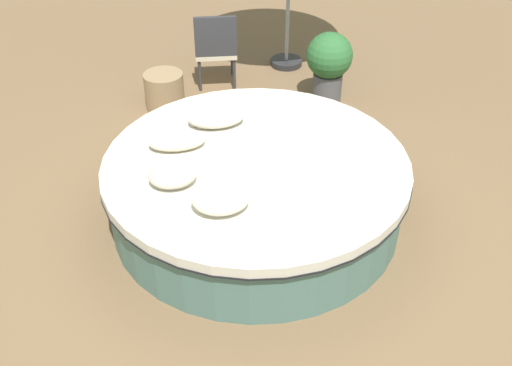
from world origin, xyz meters
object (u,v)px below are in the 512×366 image
Objects in this scene: throw_pillow_0 at (216,118)px; throw_pillow_3 at (221,198)px; planter at (329,62)px; round_bed at (256,188)px; throw_pillow_2 at (173,175)px; side_table at (164,91)px; patio_chair at (216,46)px; throw_pillow_1 at (177,141)px.

throw_pillow_0 is 1.31m from throw_pillow_3.
throw_pillow_0 is 2.12m from planter.
throw_pillow_2 is at bearing -163.13° from round_bed.
side_table is (-0.39, 2.87, -0.52)m from throw_pillow_3.
planter reaches higher than side_table.
throw_pillow_0 is at bearing -92.24° from patio_chair.
throw_pillow_0 is 0.55× the size of patio_chair.
round_bed is 2.47m from planter.
throw_pillow_2 is at bearing -117.08° from throw_pillow_0.
throw_pillow_0 is 1.14× the size of side_table.
throw_pillow_0 is 1.33× the size of throw_pillow_2.
side_table is at bearing 108.92° from round_bed.
throw_pillow_0 is 1.17× the size of throw_pillow_3.
patio_chair is 2.06× the size of side_table.
patio_chair is at bearing 155.88° from planter.
round_bed reaches higher than side_table.
throw_pillow_3 reaches higher than throw_pillow_0.
side_table is (-0.48, 1.57, -0.49)m from throw_pillow_0.
patio_chair is 1.12× the size of planter.
throw_pillow_0 is at bearing 62.92° from throw_pillow_2.
round_bed is at bearing -71.08° from side_table.
round_bed is 0.84m from throw_pillow_1.
throw_pillow_3 is at bearing -82.36° from side_table.
throw_pillow_1 is 1.12× the size of throw_pillow_3.
throw_pillow_2 reaches higher than side_table.
throw_pillow_0 is at bearing 41.83° from throw_pillow_1.
throw_pillow_2 reaches higher than round_bed.
throw_pillow_2 reaches higher than throw_pillow_1.
patio_chair is (-0.08, 2.71, 0.23)m from round_bed.
throw_pillow_2 is at bearing -89.44° from side_table.
throw_pillow_3 reaches higher than throw_pillow_2.
side_table is (-0.02, 2.47, -0.50)m from throw_pillow_2.
throw_pillow_1 is 1.28× the size of throw_pillow_2.
patio_chair is at bearing 75.93° from throw_pillow_1.
round_bed is 5.79× the size of side_table.
planter is at bearing 59.75° from round_bed.
round_bed is at bearing 16.87° from throw_pillow_2.
patio_chair is at bearing 84.25° from throw_pillow_0.
throw_pillow_0 is at bearing -72.92° from side_table.
throw_pillow_1 is 2.47m from patio_chair.
round_bed is 0.83m from throw_pillow_0.
round_bed is 0.87m from throw_pillow_2.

